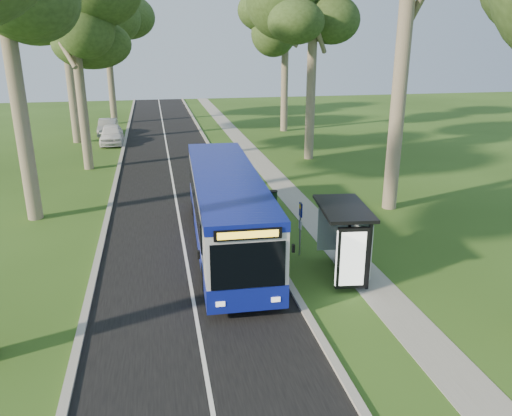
{
  "coord_description": "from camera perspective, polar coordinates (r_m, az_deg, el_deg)",
  "views": [
    {
      "loc": [
        -4.44,
        -17.12,
        8.43
      ],
      "look_at": [
        -0.37,
        2.72,
        1.6
      ],
      "focal_mm": 35.0,
      "sensor_mm": 36.0,
      "label": 1
    }
  ],
  "objects": [
    {
      "name": "road",
      "position": [
        28.41,
        -9.18,
        1.16
      ],
      "size": [
        7.0,
        100.0,
        0.02
      ],
      "primitive_type": "cube",
      "color": "black",
      "rests_on": "ground"
    },
    {
      "name": "centre_line",
      "position": [
        28.41,
        -9.18,
        1.18
      ],
      "size": [
        0.12,
        100.0,
        0.0
      ],
      "primitive_type": "cube",
      "color": "white",
      "rests_on": "road"
    },
    {
      "name": "bus_stop_sign",
      "position": [
        20.26,
        5.09,
        -1.61
      ],
      "size": [
        0.08,
        0.32,
        2.29
      ],
      "rotation": [
        0.0,
        0.0,
        0.03
      ],
      "color": "gray",
      "rests_on": "ground"
    },
    {
      "name": "litter_bin",
      "position": [
        26.61,
        1.96,
        1.12
      ],
      "size": [
        0.48,
        0.48,
        0.84
      ],
      "rotation": [
        0.0,
        0.0,
        -0.09
      ],
      "color": "black",
      "rests_on": "ground"
    },
    {
      "name": "tree_east_c",
      "position": [
        36.96,
        6.64,
        22.32
      ],
      "size": [
        5.2,
        5.2,
        14.67
      ],
      "color": "#7A6B56",
      "rests_on": "ground"
    },
    {
      "name": "car_white",
      "position": [
        44.67,
        -16.19,
        8.09
      ],
      "size": [
        2.05,
        4.8,
        1.62
      ],
      "primitive_type": "imported",
      "rotation": [
        0.0,
        0.0,
        0.03
      ],
      "color": "white",
      "rests_on": "ground"
    },
    {
      "name": "bus_shelter",
      "position": [
        18.34,
        10.79,
        -2.57
      ],
      "size": [
        2.06,
        3.31,
        2.69
      ],
      "rotation": [
        0.0,
        0.0,
        -0.12
      ],
      "color": "black",
      "rests_on": "ground"
    },
    {
      "name": "footpath",
      "position": [
        29.36,
        3.59,
        1.94
      ],
      "size": [
        1.5,
        100.0,
        0.02
      ],
      "primitive_type": "cube",
      "color": "gray",
      "rests_on": "ground"
    },
    {
      "name": "tree_west_c",
      "position": [
        35.44,
        -20.21,
        19.71
      ],
      "size": [
        5.2,
        5.2,
        13.14
      ],
      "color": "#7A6B56",
      "rests_on": "ground"
    },
    {
      "name": "kerb_east",
      "position": [
        28.73,
        -2.2,
        1.69
      ],
      "size": [
        0.25,
        100.0,
        0.12
      ],
      "primitive_type": "cube",
      "color": "#9E9B93",
      "rests_on": "ground"
    },
    {
      "name": "bus",
      "position": [
        20.97,
        -3.4,
        -0.12
      ],
      "size": [
        3.06,
        12.46,
        3.28
      ],
      "rotation": [
        0.0,
        0.0,
        -0.04
      ],
      "color": "silver",
      "rests_on": "ground"
    },
    {
      "name": "car_silver",
      "position": [
        48.98,
        -16.58,
        8.85
      ],
      "size": [
        1.6,
        4.5,
        1.48
      ],
      "primitive_type": "imported",
      "rotation": [
        0.0,
        0.0,
        -0.01
      ],
      "color": "#A3A6AB",
      "rests_on": "ground"
    },
    {
      "name": "ground",
      "position": [
        19.59,
        2.67,
        -6.87
      ],
      "size": [
        120.0,
        120.0,
        0.0
      ],
      "primitive_type": "plane",
      "color": "#2C4B17",
      "rests_on": "ground"
    },
    {
      "name": "tree_west_e",
      "position": [
        55.34,
        -16.91,
        20.75
      ],
      "size": [
        5.2,
        5.2,
        15.09
      ],
      "color": "#7A6B56",
      "rests_on": "ground"
    },
    {
      "name": "tree_east_d",
      "position": [
        48.8,
        3.43,
        21.54
      ],
      "size": [
        5.2,
        5.2,
        14.74
      ],
      "color": "#7A6B56",
      "rests_on": "ground"
    },
    {
      "name": "kerb_west",
      "position": [
        28.5,
        -16.22,
        0.8
      ],
      "size": [
        0.25,
        100.0,
        0.12
      ],
      "primitive_type": "cube",
      "color": "#9E9B93",
      "rests_on": "ground"
    }
  ]
}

